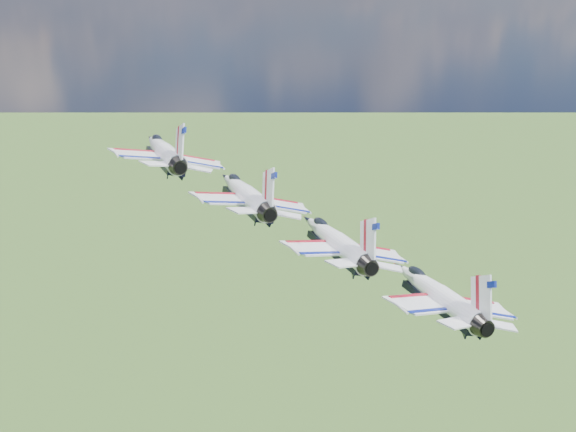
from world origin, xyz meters
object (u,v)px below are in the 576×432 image
object	(u,v)px
jet_0	(163,151)
jet_3	(436,293)
jet_2	(334,240)
jet_1	(244,193)

from	to	relation	value
jet_0	jet_3	xyz separation A→B (m)	(21.09, -25.59, -9.73)
jet_0	jet_2	distance (m)	23.04
jet_1	jet_0	bearing A→B (deg)	127.37
jet_2	jet_3	size ratio (longest dim) A/B	1.00
jet_1	jet_3	xyz separation A→B (m)	(14.06, -17.06, -6.49)
jet_0	jet_1	distance (m)	11.52
jet_0	jet_3	world-z (taller)	jet_0
jet_0	jet_2	bearing A→B (deg)	-52.63
jet_0	jet_3	size ratio (longest dim) A/B	1.00
jet_3	jet_0	bearing A→B (deg)	127.37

